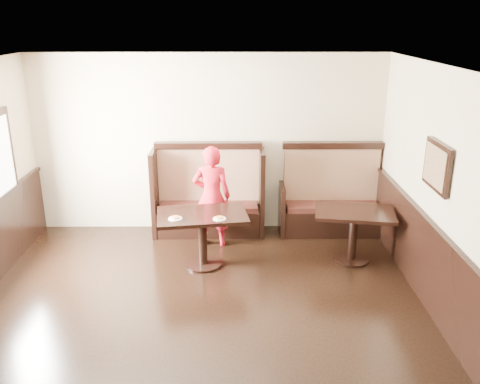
{
  "coord_description": "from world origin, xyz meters",
  "views": [
    {
      "loc": [
        0.44,
        -4.29,
        3.3
      ],
      "look_at": [
        0.49,
        2.35,
        1.0
      ],
      "focal_mm": 38.0,
      "sensor_mm": 36.0,
      "label": 1
    }
  ],
  "objects_px": {
    "booth_main": "(209,201)",
    "table_neighbor": "(354,224)",
    "child": "(212,197)",
    "table_main": "(202,226)",
    "booth_neighbor": "(331,203)"
  },
  "relations": [
    {
      "from": "booth_main",
      "to": "table_neighbor",
      "type": "bearing_deg",
      "value": -26.57
    },
    {
      "from": "booth_main",
      "to": "child",
      "type": "relative_size",
      "value": 1.13
    },
    {
      "from": "table_main",
      "to": "booth_main",
      "type": "bearing_deg",
      "value": 80.44
    },
    {
      "from": "booth_main",
      "to": "booth_neighbor",
      "type": "height_order",
      "value": "same"
    },
    {
      "from": "booth_neighbor",
      "to": "child",
      "type": "distance_m",
      "value": 1.96
    },
    {
      "from": "child",
      "to": "table_neighbor",
      "type": "bearing_deg",
      "value": 168.16
    },
    {
      "from": "table_neighbor",
      "to": "table_main",
      "type": "bearing_deg",
      "value": -166.96
    },
    {
      "from": "booth_neighbor",
      "to": "table_main",
      "type": "relative_size",
      "value": 1.27
    },
    {
      "from": "table_neighbor",
      "to": "booth_main",
      "type": "bearing_deg",
      "value": 162.72
    },
    {
      "from": "table_main",
      "to": "table_neighbor",
      "type": "distance_m",
      "value": 2.12
    },
    {
      "from": "booth_main",
      "to": "child",
      "type": "height_order",
      "value": "child"
    },
    {
      "from": "table_neighbor",
      "to": "booth_neighbor",
      "type": "bearing_deg",
      "value": 106.61
    },
    {
      "from": "booth_main",
      "to": "child",
      "type": "distance_m",
      "value": 0.56
    },
    {
      "from": "booth_neighbor",
      "to": "table_neighbor",
      "type": "height_order",
      "value": "booth_neighbor"
    },
    {
      "from": "booth_neighbor",
      "to": "table_neighbor",
      "type": "relative_size",
      "value": 1.4
    }
  ]
}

